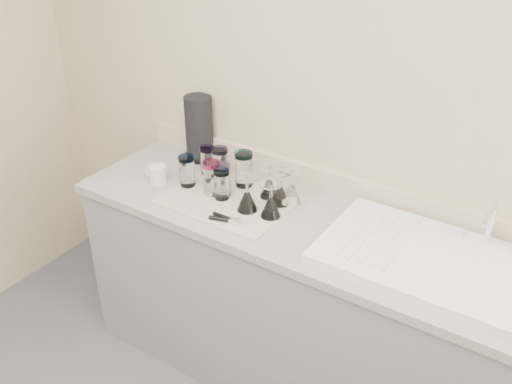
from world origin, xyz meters
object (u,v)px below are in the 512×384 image
Objects in this scene: sink_unit at (433,260)px; tumbler_purple at (244,169)px; goblet_extra at (280,193)px; tumbler_lavender at (222,184)px; tumbler_blue at (212,178)px; goblet_back_left at (269,187)px; tumbler_extra at (223,179)px; goblet_front_right at (271,205)px; goblet_back_right at (291,191)px; can_opener at (226,219)px; goblet_front_left at (247,199)px; white_mug at (157,174)px; tumbler_teal at (207,160)px; tumbler_magenta at (187,171)px; tumbler_cyan at (220,163)px; paper_towel_roll at (199,128)px.

sink_unit is 4.99× the size of tumbler_purple.
tumbler_lavender is at bearing -156.66° from goblet_extra.
goblet_back_left is (0.23, 0.11, -0.03)m from tumbler_blue.
goblet_front_right is (0.27, -0.04, -0.02)m from tumbler_extra.
tumbler_purple is at bearing 177.29° from goblet_back_right.
goblet_extra is 0.27m from can_opener.
tumbler_blue is 0.21m from goblet_front_left.
white_mug is (-0.47, 0.11, 0.02)m from can_opener.
tumbler_teal is 0.38m from goblet_front_left.
tumbler_purple is 1.05× the size of goblet_back_right.
goblet_front_right is at bearing -94.93° from goblet_back_right.
goblet_back_right is at bearing -1.69° from tumbler_teal.
tumbler_magenta is at bearing -164.61° from goblet_back_right.
tumbler_cyan is at bearing -178.46° from tumbler_purple.
white_mug is (-0.51, -0.16, -0.02)m from goblet_back_left.
tumbler_teal is 0.43m from goblet_extra.
tumbler_cyan is at bearing 58.78° from tumbler_magenta.
tumbler_magenta is at bearing 155.26° from can_opener.
goblet_extra reaches higher than white_mug.
sink_unit reaches higher than tumbler_purple.
goblet_extra is (0.44, 0.09, -0.02)m from tumbler_magenta.
tumbler_purple is 1.19× the size of tumbler_lavender.
tumbler_teal is 0.85× the size of goblet_front_left.
tumbler_blue is 1.11× the size of tumbler_lavender.
tumbler_magenta is at bearing 175.23° from goblet_front_left.
tumbler_cyan is at bearing 37.91° from white_mug.
tumbler_cyan is 0.27m from paper_towel_roll.
goblet_front_right is (0.45, -0.16, -0.02)m from tumbler_teal.
white_mug is (-0.36, -0.18, -0.05)m from tumbler_purple.
tumbler_purple is 0.23m from goblet_extra.
paper_towel_roll is at bearing 117.26° from tumbler_magenta.
tumbler_teal is 0.24m from white_mug.
goblet_front_right reaches higher than goblet_back_left.
sink_unit is 0.78m from goblet_front_left.
white_mug is (-0.62, -0.17, -0.02)m from goblet_back_right.
goblet_front_left is (-0.78, -0.07, 0.04)m from sink_unit.
tumbler_cyan is at bearing 112.06° from tumbler_blue.
tumbler_purple is at bearing 75.07° from tumbler_extra.
sink_unit is 1.13m from tumbler_teal.
paper_towel_roll reaches higher than tumbler_magenta.
tumbler_extra is (-0.03, -0.12, -0.01)m from tumbler_purple.
goblet_back_left is 0.94× the size of goblet_front_right.
paper_towel_roll is at bearing 162.93° from goblet_back_left.
tumbler_blue is at bearing 1.28° from tumbler_magenta.
goblet_extra is 0.48× the size of paper_towel_roll.
paper_towel_roll reaches higher than white_mug.
tumbler_purple is 0.32m from can_opener.
goblet_extra is 1.35× the size of white_mug.
goblet_front_left is at bearing 79.64° from can_opener.
goblet_front_right reaches higher than tumbler_extra.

